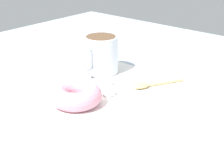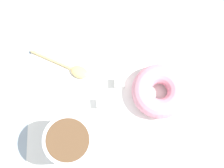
% 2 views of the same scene
% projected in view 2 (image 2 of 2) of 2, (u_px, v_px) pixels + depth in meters
% --- Properties ---
extents(ground_plane, '(1.20, 1.20, 0.02)m').
position_uv_depth(ground_plane, '(120.00, 96.00, 0.62)').
color(ground_plane, '#99A8B7').
extents(napkin, '(0.34, 0.34, 0.00)m').
position_uv_depth(napkin, '(112.00, 86.00, 0.61)').
color(napkin, white).
rests_on(napkin, ground_plane).
extents(coffee_cup, '(0.12, 0.08, 0.09)m').
position_uv_depth(coffee_cup, '(72.00, 141.00, 0.54)').
color(coffee_cup, silver).
rests_on(coffee_cup, napkin).
extents(donut, '(0.10, 0.10, 0.04)m').
position_uv_depth(donut, '(159.00, 91.00, 0.59)').
color(donut, pink).
rests_on(donut, napkin).
extents(spoon, '(0.12, 0.07, 0.01)m').
position_uv_depth(spoon, '(72.00, 69.00, 0.61)').
color(spoon, '#D8B772').
rests_on(spoon, napkin).
extents(sugar_cube, '(0.02, 0.02, 0.02)m').
position_uv_depth(sugar_cube, '(102.00, 103.00, 0.59)').
color(sugar_cube, white).
rests_on(sugar_cube, napkin).
extents(sugar_cube_extra, '(0.02, 0.02, 0.02)m').
position_uv_depth(sugar_cube_extra, '(117.00, 83.00, 0.60)').
color(sugar_cube_extra, white).
rests_on(sugar_cube_extra, napkin).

